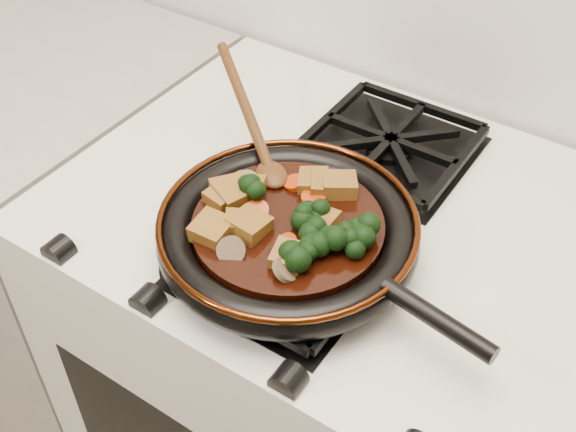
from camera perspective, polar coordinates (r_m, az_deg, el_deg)
The scene contains 33 objects.
stove at distance 1.33m, azimuth 3.22°, elevation -13.63°, with size 0.76×0.60×0.90m, color silver.
burner_grate_front at distance 0.89m, azimuth -0.32°, elevation -3.42°, with size 0.23×0.23×0.03m, color black, non-canonical shape.
burner_grate_back at distance 1.08m, azimuth 8.07°, elevation 5.60°, with size 0.23×0.23×0.03m, color black, non-canonical shape.
skillet at distance 0.88m, azimuth 0.11°, elevation -1.31°, with size 0.45×0.32×0.05m.
braising_sauce at distance 0.88m, azimuth 0.00°, elevation -1.00°, with size 0.24×0.24×0.02m, color black.
tofu_cube_0 at distance 0.86m, azimuth -3.10°, elevation -0.79°, with size 0.04×0.04×0.02m, color brown.
tofu_cube_1 at distance 0.86m, azimuth -5.99°, elevation -1.10°, with size 0.04×0.04×0.02m, color brown.
tofu_cube_2 at distance 0.86m, azimuth 2.61°, elevation -0.49°, with size 0.04×0.04×0.02m, color brown.
tofu_cube_3 at distance 0.86m, azimuth -3.79°, elevation -0.64°, with size 0.04×0.04×0.02m, color brown.
tofu_cube_4 at distance 0.91m, azimuth -3.09°, elevation 2.16°, with size 0.04×0.04×0.02m, color brown.
tofu_cube_5 at distance 0.91m, azimuth -4.98°, elevation 2.04°, with size 0.03×0.03×0.02m, color brown.
tofu_cube_6 at distance 0.92m, azimuth 2.01°, elevation 2.71°, with size 0.04×0.04×0.02m, color brown.
tofu_cube_7 at distance 0.91m, azimuth 4.07°, elevation 2.39°, with size 0.04×0.04×0.02m, color brown.
tofu_cube_8 at distance 0.91m, azimuth 3.06°, elevation 2.44°, with size 0.04×0.04×0.02m, color brown.
tofu_cube_9 at distance 0.90m, azimuth -5.31°, elevation 1.47°, with size 0.03×0.03×0.02m, color brown.
tofu_cube_10 at distance 0.82m, azimuth 0.01°, elevation -3.22°, with size 0.04×0.04×0.02m, color brown.
tofu_cube_11 at distance 0.90m, azimuth -4.18°, elevation 1.79°, with size 0.04×0.04×0.02m, color brown.
broccoli_floret_0 at distance 0.85m, azimuth 5.54°, elevation -1.35°, with size 0.06×0.06×0.05m, color black, non-canonical shape.
broccoli_floret_1 at distance 0.84m, azimuth 2.29°, elevation -1.91°, with size 0.06×0.06×0.05m, color black, non-canonical shape.
broccoli_floret_2 at distance 0.84m, azimuth 2.04°, elevation -2.27°, with size 0.06×0.06×0.05m, color black, non-canonical shape.
broccoli_floret_3 at distance 0.87m, azimuth 1.43°, elevation 0.07°, with size 0.06×0.06×0.05m, color black, non-canonical shape.
broccoli_floret_4 at distance 0.82m, azimuth 1.00°, elevation -3.19°, with size 0.06×0.06×0.05m, color black, non-canonical shape.
broccoli_floret_5 at distance 0.90m, azimuth -2.89°, elevation 2.07°, with size 0.05×0.05×0.06m, color black, non-canonical shape.
broccoli_floret_6 at distance 0.84m, azimuth 4.84°, elevation -2.19°, with size 0.06×0.06×0.05m, color black, non-canonical shape.
carrot_coin_0 at distance 0.92m, azimuth 0.51°, elevation 2.64°, with size 0.03×0.03×0.01m, color #A62A04.
carrot_coin_1 at distance 0.90m, azimuth 2.01°, elevation 1.44°, with size 0.03×0.03×0.01m, color #A62A04.
carrot_coin_2 at distance 0.84m, azimuth -0.08°, elevation -2.18°, with size 0.03×0.03×0.01m, color #A62A04.
carrot_coin_3 at distance 0.88m, azimuth -2.42°, elevation 0.47°, with size 0.03×0.03×0.01m, color #A62A04.
mushroom_slice_0 at distance 0.92m, azimuth -3.72°, elevation 2.38°, with size 0.03×0.03×0.01m, color brown.
mushroom_slice_1 at distance 0.92m, azimuth -3.27°, elevation 2.63°, with size 0.03×0.03×0.01m, color brown.
mushroom_slice_2 at distance 0.83m, azimuth -4.51°, elevation -2.71°, with size 0.03×0.03×0.01m, color brown.
mushroom_slice_3 at distance 0.81m, azimuth -0.25°, elevation -4.28°, with size 0.03×0.03×0.01m, color brown.
wooden_spoon at distance 0.98m, azimuth -2.54°, elevation 6.48°, with size 0.14×0.12×0.24m.
Camera 1 is at (0.35, 1.04, 1.56)m, focal length 45.00 mm.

